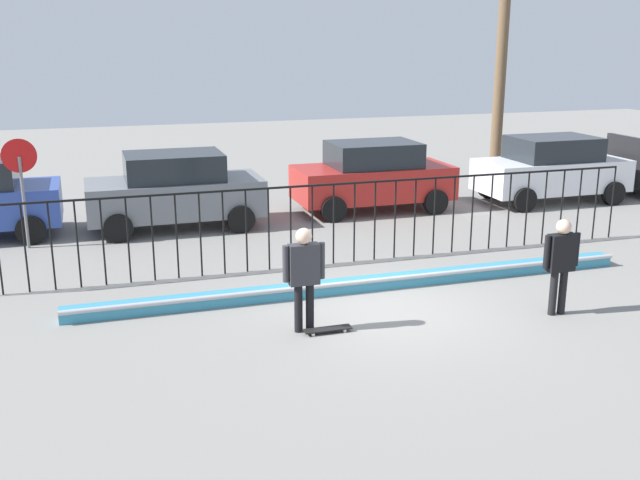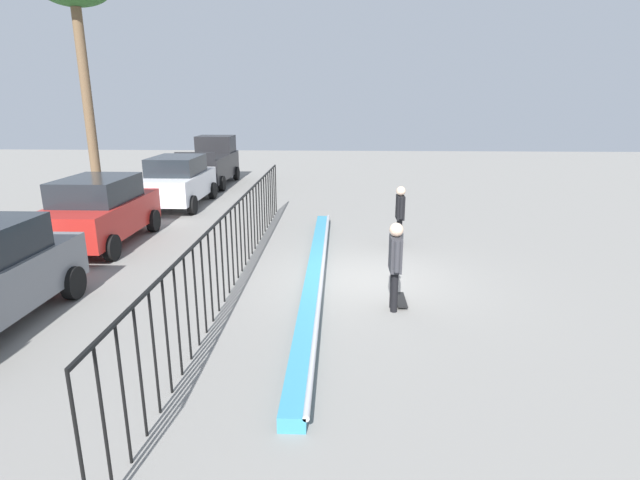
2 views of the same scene
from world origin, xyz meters
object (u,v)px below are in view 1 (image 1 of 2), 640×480
Objects in this scene: skateboarder at (304,270)px; stop_sign at (21,178)px; parked_car_gray at (175,190)px; parked_car_white at (552,169)px; parked_car_red at (373,176)px; camera_operator at (561,258)px; skateboard at (328,329)px.

skateboarder is 8.12m from stop_sign.
parked_car_white is (10.80, -0.18, 0.00)m from parked_car_gray.
parked_car_red is 5.39m from parked_car_white.
skateboarder is at bearing -55.21° from stop_sign.
parked_car_red is at bearing 178.43° from parked_car_white.
parked_car_red reaches higher than camera_operator.
skateboarder reaches higher than skateboard.
stop_sign reaches higher than camera_operator.
stop_sign is (-4.62, 6.65, 0.57)m from skateboarder.
camera_operator is 9.80m from parked_car_gray.
skateboard is at bearing -58.23° from skateboarder.
skateboard is 0.32× the size of stop_sign.
skateboard is at bearing -120.12° from parked_car_red.
skateboarder is at bearing -76.88° from parked_car_gray.
stop_sign is at bearing 95.04° from skateboarder.
parked_car_gray is (-1.50, 7.66, 0.91)m from skateboard.
parked_car_white is at bearing 2.60° from stop_sign.
parked_car_white is (5.37, -0.51, 0.00)m from parked_car_red.
skateboard is 8.96m from parked_car_red.
parked_car_red is 9.00m from stop_sign.
skateboarder is 7.57m from parked_car_gray.
parked_car_red is at bearing 47.57° from skateboard.
parked_car_gray is at bearing 179.57° from parked_car_red.
skateboard is at bearing -54.01° from stop_sign.
camera_operator is 0.39× the size of parked_car_red.
parked_car_white is (9.30, 7.49, 0.91)m from skateboard.
skateboarder is at bearing -122.63° from parked_car_red.
camera_operator is 8.40m from parked_car_red.
parked_car_red is at bearing 7.40° from stop_sign.
parked_car_red is (4.28, 7.81, -0.08)m from skateboarder.
parked_car_red is 1.00× the size of parked_car_white.
parked_car_gray and parked_car_red have the same top height.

